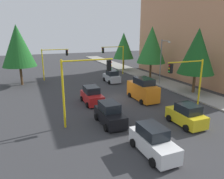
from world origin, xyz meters
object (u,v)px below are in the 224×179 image
(delivery_van_orange, at_px, (143,90))
(traffic_signal_near_right, at_px, (83,79))
(traffic_signal_far_right, at_px, (54,58))
(car_red, at_px, (92,96))
(tree_roadside_mid, at_px, (152,45))
(traffic_signal_far_left, at_px, (114,55))
(car_black, at_px, (110,114))
(tree_opposite_side, at_px, (18,46))
(car_yellow, at_px, (186,115))
(street_lamp_curbside, at_px, (162,57))
(tree_roadside_far, at_px, (124,46))
(car_silver, at_px, (112,77))
(traffic_signal_near_left, at_px, (188,74))
(car_white, at_px, (153,141))
(tree_roadside_near, at_px, (197,51))

(delivery_van_orange, bearing_deg, traffic_signal_near_right, -63.80)
(traffic_signal_far_right, relative_size, car_red, 1.33)
(tree_roadside_mid, bearing_deg, traffic_signal_far_left, -144.16)
(delivery_van_orange, bearing_deg, car_black, -52.07)
(tree_opposite_side, height_order, car_yellow, tree_opposite_side)
(traffic_signal_far_left, relative_size, car_red, 1.38)
(street_lamp_curbside, relative_size, delivery_van_orange, 1.46)
(street_lamp_curbside, relative_size, tree_roadside_far, 0.88)
(delivery_van_orange, bearing_deg, traffic_signal_far_right, -152.25)
(traffic_signal_near_right, relative_size, car_silver, 1.54)
(traffic_signal_far_left, distance_m, car_yellow, 23.97)
(traffic_signal_near_left, xyz_separation_m, traffic_signal_far_left, (-20.00, 0.04, 0.16))
(traffic_signal_far_left, relative_size, delivery_van_orange, 1.14)
(car_white, bearing_deg, tree_opposite_side, -161.13)
(traffic_signal_near_left, relative_size, tree_roadside_mid, 0.58)
(traffic_signal_far_left, xyz_separation_m, car_red, (14.66, -9.08, -2.99))
(traffic_signal_near_left, bearing_deg, car_yellow, -39.80)
(tree_opposite_side, bearing_deg, car_yellow, 32.28)
(tree_opposite_side, bearing_deg, car_black, 21.58)
(car_yellow, bearing_deg, tree_roadside_mid, 157.28)
(car_black, bearing_deg, traffic_signal_near_right, -109.16)
(traffic_signal_far_right, bearing_deg, delivery_van_orange, 27.75)
(delivery_van_orange, bearing_deg, tree_roadside_mid, 143.46)
(car_red, distance_m, car_silver, 10.97)
(tree_roadside_far, distance_m, car_white, 33.01)
(car_red, bearing_deg, car_silver, 145.42)
(tree_roadside_mid, xyz_separation_m, car_white, (20.38, -12.67, -5.03))
(delivery_van_orange, bearing_deg, car_white, -27.00)
(tree_roadside_near, relative_size, car_white, 2.07)
(car_yellow, xyz_separation_m, car_white, (2.79, -5.30, 0.00))
(tree_roadside_near, distance_m, car_white, 17.43)
(traffic_signal_near_right, relative_size, tree_roadside_near, 0.69)
(traffic_signal_near_right, bearing_deg, street_lamp_curbside, 122.76)
(tree_roadside_near, bearing_deg, traffic_signal_far_right, -134.75)
(car_black, xyz_separation_m, car_yellow, (2.84, 6.22, -0.00))
(tree_opposite_side, height_order, car_black, tree_opposite_side)
(delivery_van_orange, xyz_separation_m, car_red, (-1.19, -6.11, -0.38))
(tree_opposite_side, height_order, car_red, tree_opposite_side)
(tree_opposite_side, distance_m, delivery_van_orange, 20.06)
(tree_roadside_near, distance_m, car_red, 14.76)
(tree_roadside_near, bearing_deg, traffic_signal_near_left, -50.62)
(traffic_signal_near_left, xyz_separation_m, tree_roadside_mid, (-14.00, 4.37, 2.20))
(traffic_signal_near_left, height_order, car_silver, traffic_signal_near_left)
(car_white, bearing_deg, tree_roadside_far, 158.18)
(tree_opposite_side, xyz_separation_m, car_yellow, (21.59, 13.64, -5.15))
(traffic_signal_near_right, relative_size, car_white, 1.43)
(car_silver, bearing_deg, traffic_signal_near_left, 11.08)
(traffic_signal_near_left, xyz_separation_m, car_black, (0.75, -9.21, -2.83))
(traffic_signal_far_left, distance_m, tree_roadside_mid, 7.68)
(street_lamp_curbside, bearing_deg, car_silver, -126.69)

